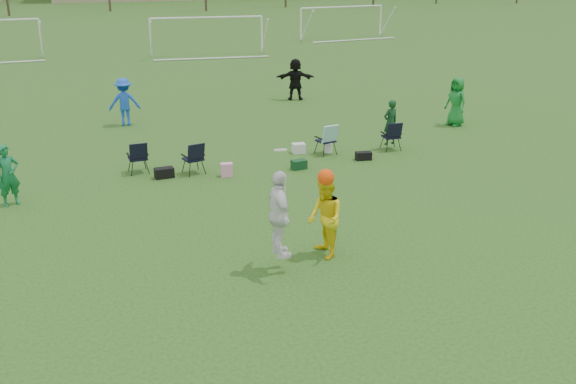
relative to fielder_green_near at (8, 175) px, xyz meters
name	(u,v)px	position (x,y,z in m)	size (l,w,h in m)	color
ground	(325,284)	(6.22, -6.54, -0.81)	(260.00, 260.00, 0.00)	#254B17
fielder_green_near	(8,175)	(0.00, 0.00, 0.00)	(0.59, 0.39, 1.63)	#136D3B
fielder_blue	(124,102)	(3.52, 7.74, 0.09)	(1.17, 0.67, 1.81)	blue
fielder_green_far	(456,102)	(15.54, 3.87, 0.11)	(0.90, 0.58, 1.84)	#147328
fielder_black	(295,79)	(11.21, 10.21, 0.12)	(1.72, 0.55, 1.86)	black
center_contest	(305,216)	(6.16, -5.51, 0.26)	(1.69, 1.34, 2.60)	white
sideline_setup	(289,144)	(8.08, 1.55, -0.30)	(8.93, 1.96, 1.67)	#103C1B
goal_mid	(207,25)	(10.22, 25.46, 1.11)	(7.40, 0.63, 2.46)	white
goal_right	(342,13)	(22.22, 31.46, 1.11)	(7.35, 1.14, 2.46)	white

